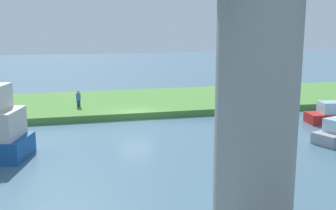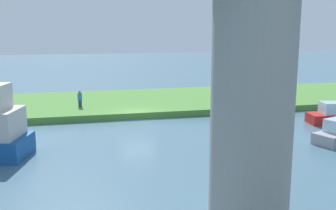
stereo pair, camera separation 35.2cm
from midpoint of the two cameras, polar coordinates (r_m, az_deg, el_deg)
ground_plane at (r=30.74m, az=-4.75°, el=-2.07°), size 160.00×160.00×0.00m
grassy_bank at (r=36.50m, az=-6.30°, el=0.36°), size 80.00×12.00×0.50m
bridge_pylon at (r=14.47m, az=11.69°, el=1.46°), size 2.91×2.91×9.08m
person_on_bank at (r=33.53m, az=-12.77°, el=0.88°), size 0.39×0.39×1.39m
mooring_post at (r=31.27m, az=-21.31°, el=-0.81°), size 0.20×0.20×0.87m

